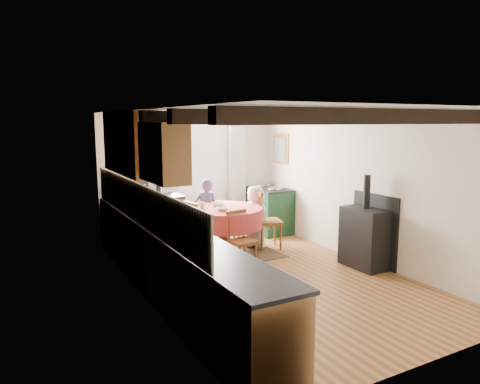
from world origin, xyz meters
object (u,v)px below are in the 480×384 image
dining_table (223,231)px  child_right (255,217)px  chair_right (269,219)px  child_far (206,212)px  chair_left (183,232)px  chair_near (242,239)px  aga_range (268,210)px  cup (202,205)px  cast_iron_stove (365,222)px

dining_table → child_right: child_right is taller
chair_right → child_far: child_far is taller
chair_left → chair_right: bearing=77.4°
chair_right → child_right: child_right is taller
chair_left → child_far: (0.72, 0.65, 0.14)m
chair_near → chair_right: size_ratio=0.84×
chair_left → aga_range: 2.41m
aga_range → child_right: (-0.81, -0.85, 0.10)m
chair_near → chair_left: chair_left is taller
chair_right → child_far: size_ratio=0.86×
chair_near → cup: size_ratio=8.10×
dining_table → cast_iron_stove: size_ratio=0.93×
aga_range → cast_iron_stove: size_ratio=0.69×
child_far → child_right: (0.70, -0.59, -0.05)m
cup → child_right: bearing=-2.1°
child_far → cast_iron_stove: bearing=139.6°
dining_table → cast_iron_stove: (1.62, -1.68, 0.32)m
dining_table → chair_right: size_ratio=1.27×
aga_range → dining_table: bearing=-148.0°
dining_table → chair_left: 0.73m
chair_left → child_right: bearing=83.5°
chair_left → dining_table: bearing=78.3°
chair_right → aga_range: 1.20m
child_right → cup: child_right is taller
child_far → child_right: child_far is taller
child_right → chair_left: bearing=77.7°
aga_range → child_right: bearing=-133.6°
chair_left → chair_right: size_ratio=0.90×
chair_near → aga_range: aga_range is taller
dining_table → cup: bearing=158.6°
chair_near → child_far: bearing=80.7°
child_far → cup: bearing=74.4°
dining_table → chair_right: chair_right is taller
chair_right → cup: bearing=97.1°
dining_table → cup: 0.58m
dining_table → chair_near: size_ratio=1.51×
chair_near → chair_left: 1.05m
child_far → child_right: bearing=154.9°
aga_range → child_far: bearing=-170.2°
child_right → chair_near: bearing=124.4°
chair_right → aga_range: bearing=-15.5°
cast_iron_stove → child_far: bearing=124.5°
cup → cast_iron_stove: bearing=-42.8°
chair_right → child_right: size_ratio=0.94×
chair_near → cast_iron_stove: cast_iron_stove is taller
chair_left → cup: bearing=94.6°
cast_iron_stove → chair_near: bearing=151.6°
chair_left → cast_iron_stove: size_ratio=0.65×
cast_iron_stove → cup: bearing=137.2°
aga_range → cast_iron_stove: 2.64m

